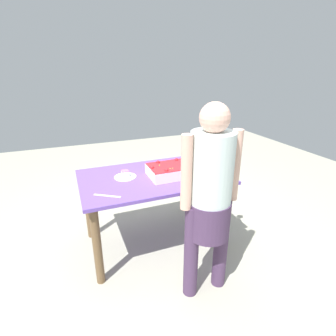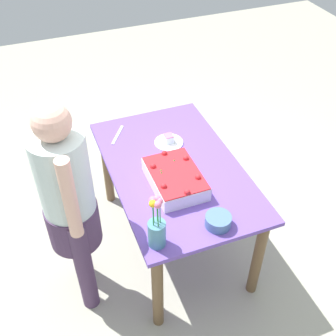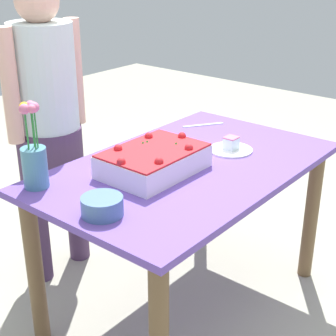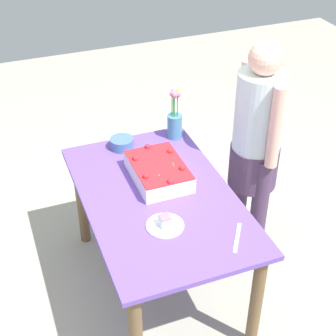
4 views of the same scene
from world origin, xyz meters
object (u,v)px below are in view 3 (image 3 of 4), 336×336
Objects in this scene: serving_plate_with_slice at (231,147)px; person_standing at (48,117)px; sheet_cake at (154,160)px; flower_vase at (34,158)px; fruit_bowl at (102,206)px; cake_knife at (203,125)px.

serving_plate_with_slice is 0.14× the size of person_standing.
flower_vase is (0.40, -0.26, 0.07)m from sheet_cake.
serving_plate_with_slice is 0.89m from person_standing.
sheet_cake is 0.41m from fruit_bowl.
person_standing is at bearing -133.94° from flower_vase.
flower_vase is at bearing -24.92° from serving_plate_with_slice.
serving_plate_with_slice is at bearing 89.00° from cake_knife.
cake_knife is 1.07m from fruit_bowl.
cake_knife is 1.50× the size of fruit_bowl.
fruit_bowl is (0.40, 0.11, -0.02)m from sheet_cake.
cake_knife is (-0.22, -0.31, -0.01)m from serving_plate_with_slice.
person_standing is (-0.38, -0.39, -0.01)m from flower_vase.
flower_vase is (1.03, -0.06, 0.12)m from cake_knife.
sheet_cake is at bearing 1.74° from person_standing.
fruit_bowl is (0.81, -0.01, 0.02)m from serving_plate_with_slice.
person_standing is (0.43, -0.77, 0.10)m from serving_plate_with_slice.
cake_knife is at bearing -162.55° from sheet_cake.
cake_knife is at bearing -124.73° from serving_plate_with_slice.
sheet_cake is at bearing -15.62° from serving_plate_with_slice.
sheet_cake is at bearing 146.77° from flower_vase.
cake_knife is at bearing 54.75° from person_standing.
sheet_cake is 2.10× the size of serving_plate_with_slice.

